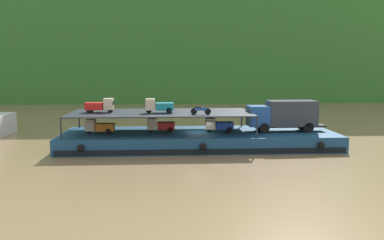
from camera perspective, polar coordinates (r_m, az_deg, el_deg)
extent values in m
plane|color=olive|center=(40.79, 1.00, -3.76)|extent=(400.00, 400.00, 0.00)
cube|color=#33702D|center=(106.19, -1.84, 14.75)|extent=(119.54, 31.12, 43.34)
cube|color=navy|center=(40.65, 1.00, -2.72)|extent=(26.94, 8.50, 1.50)
cube|color=black|center=(36.55, 1.53, -4.49)|extent=(26.41, 0.06, 0.50)
sphere|color=black|center=(36.94, -15.38, -3.84)|extent=(0.64, 0.64, 0.64)
sphere|color=black|center=(36.28, 1.56, -3.77)|extent=(0.64, 0.64, 0.64)
sphere|color=black|center=(38.74, 17.68, -3.41)|extent=(0.64, 0.64, 0.64)
cube|color=#1E4C99|center=(40.94, 9.26, 0.58)|extent=(2.05, 2.23, 2.00)
cube|color=#192833|center=(40.66, 7.87, 1.06)|extent=(0.10, 1.84, 0.60)
cube|color=#33383D|center=(41.87, 13.79, 0.96)|extent=(4.85, 2.41, 2.50)
cube|color=black|center=(42.03, 13.73, -0.81)|extent=(6.83, 1.54, 0.20)
cylinder|color=black|center=(42.15, 9.43, -0.74)|extent=(1.01, 0.30, 1.00)
cylinder|color=black|center=(40.21, 10.13, -1.14)|extent=(1.01, 0.30, 1.00)
cylinder|color=black|center=(43.45, 15.11, -0.66)|extent=(1.01, 0.30, 1.00)
cylinder|color=black|center=(41.58, 16.06, -1.04)|extent=(1.01, 0.30, 1.00)
cylinder|color=#232833|center=(44.75, 7.01, 0.41)|extent=(0.16, 0.16, 2.00)
cylinder|color=#232833|center=(37.43, 9.11, -0.96)|extent=(0.16, 0.16, 2.00)
cylinder|color=#232833|center=(45.00, -15.58, 0.23)|extent=(0.16, 0.16, 2.00)
cylinder|color=#232833|center=(37.73, -17.95, -1.16)|extent=(0.16, 0.16, 2.00)
cube|color=#232833|center=(40.15, -4.40, 1.03)|extent=(17.74, 7.70, 0.10)
cube|color=orange|center=(40.30, -12.10, -0.98)|extent=(1.75, 1.27, 0.70)
cube|color=#C6B793|center=(40.57, -14.04, -0.70)|extent=(0.94, 1.04, 1.10)
cube|color=#19232D|center=(40.66, -14.69, -0.55)|extent=(0.08, 0.85, 0.38)
cylinder|color=black|center=(40.68, -14.23, -1.47)|extent=(0.57, 0.16, 0.56)
cylinder|color=black|center=(40.80, -11.39, -1.36)|extent=(0.57, 0.16, 0.56)
cylinder|color=black|center=(39.77, -11.66, -1.59)|extent=(0.57, 0.16, 0.56)
cube|color=red|center=(40.45, -3.67, -0.80)|extent=(1.71, 1.22, 0.70)
cube|color=beige|center=(40.47, -5.66, -0.54)|extent=(0.91, 1.01, 1.10)
cube|color=#19232D|center=(40.48, -6.33, -0.39)|extent=(0.05, 0.85, 0.38)
cylinder|color=black|center=(40.55, -5.86, -1.31)|extent=(0.56, 0.15, 0.56)
cylinder|color=black|center=(41.02, -3.10, -1.18)|extent=(0.56, 0.15, 0.56)
cylinder|color=black|center=(39.97, -3.11, -1.40)|extent=(0.56, 0.15, 0.56)
cube|color=#1E47B7|center=(40.68, 4.56, -0.77)|extent=(1.71, 1.21, 0.70)
cube|color=beige|center=(40.47, 2.61, -0.51)|extent=(0.91, 1.01, 1.10)
cube|color=#19232D|center=(40.41, 1.95, -0.36)|extent=(0.05, 0.85, 0.38)
cylinder|color=black|center=(40.53, 2.39, -1.28)|extent=(0.56, 0.14, 0.56)
cylinder|color=black|center=(41.31, 5.00, -1.14)|extent=(0.56, 0.14, 0.56)
cylinder|color=black|center=(40.28, 5.23, -1.36)|extent=(0.56, 0.14, 0.56)
cube|color=red|center=(40.84, -13.57, 1.91)|extent=(1.70, 1.21, 0.70)
cube|color=beige|center=(40.60, -11.63, 2.22)|extent=(0.90, 1.00, 1.10)
cube|color=#19232D|center=(40.52, -10.98, 2.38)|extent=(0.04, 0.85, 0.38)
cylinder|color=black|center=(40.63, -11.40, 1.45)|extent=(0.56, 0.14, 0.56)
cylinder|color=black|center=(40.43, -14.25, 1.34)|extent=(0.56, 0.14, 0.56)
cylinder|color=black|center=(41.46, -13.97, 1.49)|extent=(0.56, 0.14, 0.56)
cube|color=teal|center=(39.47, -3.85, 1.92)|extent=(1.71, 1.22, 0.70)
cube|color=beige|center=(39.47, -5.88, 2.19)|extent=(0.91, 1.01, 1.10)
cube|color=#19232D|center=(39.48, -6.57, 2.34)|extent=(0.05, 0.85, 0.38)
cylinder|color=black|center=(39.53, -6.09, 1.39)|extent=(0.56, 0.15, 0.56)
cylinder|color=black|center=(40.04, -3.28, 1.49)|extent=(0.56, 0.15, 0.56)
cylinder|color=black|center=(38.98, -3.25, 1.34)|extent=(0.56, 0.15, 0.56)
cylinder|color=black|center=(37.93, 2.23, 1.21)|extent=(0.61, 0.17, 0.60)
cylinder|color=black|center=(37.97, 0.26, 1.22)|extent=(0.61, 0.17, 0.60)
cube|color=#1E4C99|center=(37.92, 1.24, 1.55)|extent=(1.12, 0.32, 0.28)
cube|color=black|center=(37.91, 0.87, 1.82)|extent=(0.62, 0.27, 0.12)
cylinder|color=#B2B2B7|center=(37.88, 2.08, 2.04)|extent=(0.10, 0.55, 0.04)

